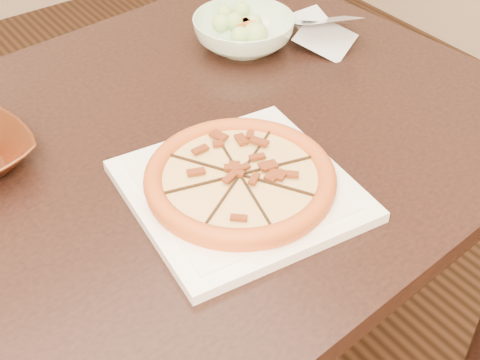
{
  "coord_description": "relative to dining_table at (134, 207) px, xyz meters",
  "views": [
    {
      "loc": [
        -0.3,
        -0.99,
        1.44
      ],
      "look_at": [
        0.16,
        -0.36,
        0.78
      ],
      "focal_mm": 50.0,
      "sensor_mm": 36.0,
      "label": 1
    }
  ],
  "objects": [
    {
      "name": "salad",
      "position": [
        0.39,
        0.21,
        0.18
      ],
      "size": [
        0.09,
        0.11,
        0.04
      ],
      "color": "#D0EF94",
      "rests_on": "salad_bowl"
    },
    {
      "name": "cling_film",
      "position": [
        0.54,
        0.12,
        0.12
      ],
      "size": [
        0.16,
        0.13,
        0.05
      ],
      "primitive_type": null,
      "rotation": [
        0.0,
        0.0,
        -0.08
      ],
      "color": "silver",
      "rests_on": "dining_table"
    },
    {
      "name": "pizza",
      "position": [
        0.1,
        -0.17,
        0.13
      ],
      "size": [
        0.29,
        0.29,
        0.03
      ],
      "color": "#CF5421",
      "rests_on": "plate"
    },
    {
      "name": "dining_table",
      "position": [
        0.0,
        0.0,
        0.0
      ],
      "size": [
        1.53,
        1.06,
        0.75
      ],
      "color": "black",
      "rests_on": "floor"
    },
    {
      "name": "plate",
      "position": [
        0.1,
        -0.17,
        0.11
      ],
      "size": [
        0.36,
        0.36,
        0.02
      ],
      "color": "white",
      "rests_on": "dining_table"
    },
    {
      "name": "salad_bowl",
      "position": [
        0.39,
        0.21,
        0.13
      ],
      "size": [
        0.25,
        0.25,
        0.07
      ],
      "primitive_type": "imported",
      "rotation": [
        0.0,
        0.0,
        0.22
      ],
      "color": "white",
      "rests_on": "dining_table"
    }
  ]
}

